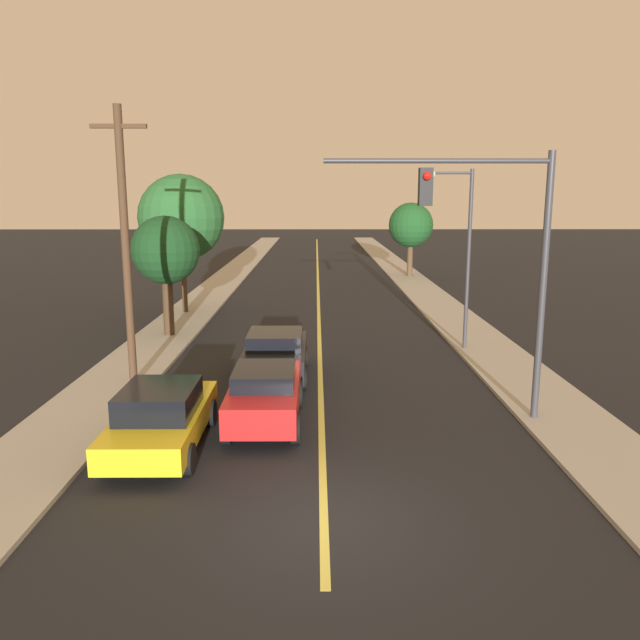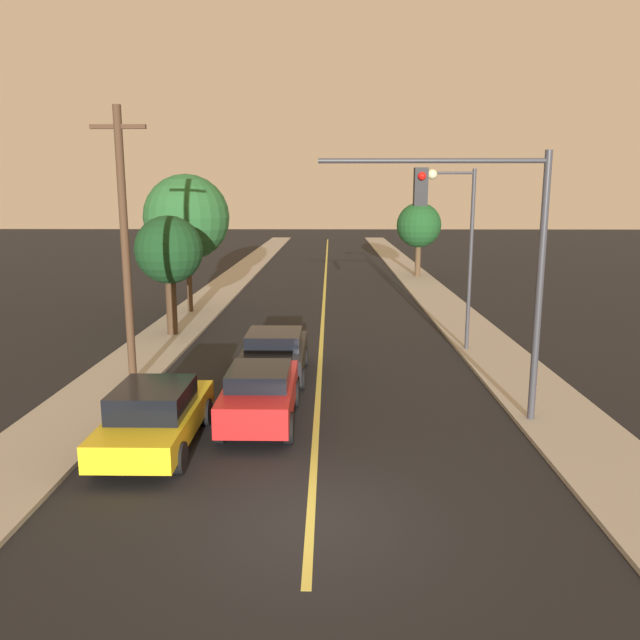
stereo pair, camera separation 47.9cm
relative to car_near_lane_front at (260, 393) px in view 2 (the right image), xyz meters
The scene contains 13 objects.
ground_plane 5.19m from the car_near_lane_front, 73.79° to the right, with size 200.00×200.00×0.00m, color black.
road_surface 31.13m from the car_near_lane_front, 87.37° to the left, with size 10.21×80.00×0.01m.
sidewalk_left 31.48m from the car_near_lane_front, 99.01° to the left, with size 2.50×80.00×0.12m.
sidewalk_right 32.05m from the car_near_lane_front, 75.94° to the left, with size 2.50×80.00×0.12m.
car_near_lane_front is the anchor object (origin of this frame).
car_near_lane_second 4.21m from the car_near_lane_front, 90.00° to the left, with size 2.04×4.30×1.52m.
car_outer_lane_front 2.74m from the car_near_lane_front, 145.01° to the right, with size 1.96×4.55×1.52m.
traffic_signal_mast 6.87m from the car_near_lane_front, ahead, with size 5.55×0.42×6.68m.
streetlamp_right 10.63m from the car_near_lane_front, 49.79° to the left, with size 1.75×0.36×6.56m.
utility_pole_left 6.40m from the car_near_lane_front, 143.39° to the left, with size 1.60×0.24×8.14m.
tree_left_near 16.47m from the car_near_lane_front, 108.79° to the left, with size 4.11×4.11×6.65m.
tree_left_far 11.38m from the car_near_lane_front, 115.46° to the left, with size 2.74×2.74×4.85m.
tree_right_near 30.42m from the car_near_lane_front, 74.69° to the left, with size 3.13×3.13×5.17m.
Camera 2 is at (0.34, -10.22, 5.73)m, focal length 35.00 mm.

